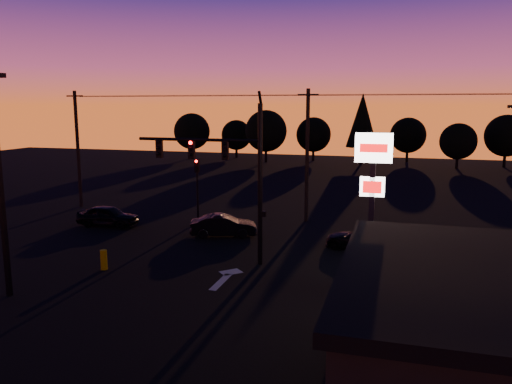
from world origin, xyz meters
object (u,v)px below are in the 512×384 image
(car_left, at_px, (108,216))
(bollard, at_px, (104,260))
(traffic_signal_mast, at_px, (229,166))
(suv_parked, at_px, (374,333))
(car_right, at_px, (365,239))
(secondary_signal, at_px, (197,181))
(car_mid, at_px, (224,225))
(pylon_sign, at_px, (373,179))

(car_left, bearing_deg, bollard, -151.39)
(traffic_signal_mast, distance_m, suv_parked, 11.69)
(car_left, relative_size, car_right, 0.91)
(car_left, distance_m, car_right, 16.81)
(secondary_signal, height_order, car_mid, secondary_signal)
(pylon_sign, distance_m, bollard, 13.33)
(bollard, distance_m, car_mid, 8.33)
(traffic_signal_mast, relative_size, suv_parked, 1.69)
(car_left, distance_m, car_mid, 8.26)
(car_mid, bearing_deg, traffic_signal_mast, -174.66)
(pylon_sign, bearing_deg, suv_parked, -84.71)
(pylon_sign, relative_size, suv_parked, 1.34)
(car_right, bearing_deg, secondary_signal, -88.34)
(traffic_signal_mast, xyz_separation_m, pylon_sign, (7.10, -2.49, -0.02))
(car_right, bearing_deg, suv_parked, 24.77)
(traffic_signal_mast, relative_size, car_right, 1.93)
(suv_parked, bearing_deg, secondary_signal, 125.12)
(car_mid, height_order, car_right, car_mid)
(traffic_signal_mast, height_order, bollard, traffic_signal_mast)
(bollard, height_order, suv_parked, suv_parked)
(car_right, bearing_deg, bollard, -41.03)
(traffic_signal_mast, height_order, car_right, traffic_signal_mast)
(car_mid, bearing_deg, bollard, 137.36)
(traffic_signal_mast, bearing_deg, bollard, -151.72)
(car_left, xyz_separation_m, suv_parked, (17.86, -12.77, 0.02))
(bollard, distance_m, car_left, 9.24)
(traffic_signal_mast, xyz_separation_m, suv_parked, (7.59, -7.82, -4.23))
(traffic_signal_mast, relative_size, car_mid, 2.14)
(secondary_signal, relative_size, car_right, 0.98)
(secondary_signal, xyz_separation_m, suv_parked, (12.49, -15.31, -2.16))
(suv_parked, bearing_deg, car_left, 140.35)
(traffic_signal_mast, bearing_deg, secondary_signal, 123.19)
(pylon_sign, height_order, car_right, pylon_sign)
(secondary_signal, relative_size, bollard, 4.44)
(car_right, bearing_deg, pylon_sign, 24.82)
(car_left, height_order, car_mid, car_left)
(suv_parked, bearing_deg, traffic_signal_mast, 130.07)
(car_left, distance_m, suv_parked, 21.96)
(car_right, distance_m, suv_parked, 11.71)
(car_left, height_order, car_right, car_left)
(bollard, bearing_deg, suv_parked, -20.47)
(secondary_signal, relative_size, car_left, 1.08)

